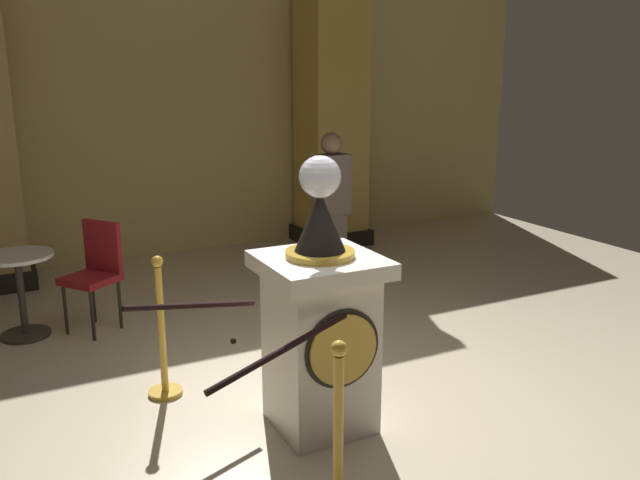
% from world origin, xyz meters
% --- Properties ---
extents(ground_plane, '(10.55, 10.55, 0.00)m').
position_xyz_m(ground_plane, '(0.00, 0.00, 0.00)').
color(ground_plane, beige).
extents(back_wall, '(10.55, 0.16, 3.74)m').
position_xyz_m(back_wall, '(0.00, 4.48, 1.87)').
color(back_wall, tan).
rests_on(back_wall, ground_plane).
extents(pedestal_clock, '(0.71, 0.71, 1.74)m').
position_xyz_m(pedestal_clock, '(-0.22, -0.21, 0.69)').
color(pedestal_clock, silver).
rests_on(pedestal_clock, ground_plane).
extents(stanchion_near, '(0.24, 0.24, 1.02)m').
position_xyz_m(stanchion_near, '(-1.02, 0.66, 0.36)').
color(stanchion_near, gold).
rests_on(stanchion_near, ground_plane).
extents(stanchion_far, '(0.24, 0.24, 1.00)m').
position_xyz_m(stanchion_far, '(-0.59, -1.12, 0.35)').
color(stanchion_far, gold).
rests_on(stanchion_far, ground_plane).
extents(velvet_rope, '(1.12, 1.14, 0.22)m').
position_xyz_m(velvet_rope, '(-0.80, -0.23, 0.79)').
color(velvet_rope, black).
extents(column_right, '(0.89, 0.89, 3.59)m').
position_xyz_m(column_right, '(2.05, 3.97, 1.78)').
color(column_right, black).
rests_on(column_right, ground_plane).
extents(bystander_guest, '(0.37, 0.24, 1.63)m').
position_xyz_m(bystander_guest, '(1.13, 2.21, 0.87)').
color(bystander_guest, brown).
rests_on(bystander_guest, ground_plane).
extents(cafe_table, '(0.59, 0.59, 0.74)m').
position_xyz_m(cafe_table, '(-1.83, 2.26, 0.47)').
color(cafe_table, '#332D28').
rests_on(cafe_table, ground_plane).
extents(cafe_chair_red, '(0.56, 0.56, 0.96)m').
position_xyz_m(cafe_chair_red, '(-1.22, 2.15, 0.57)').
color(cafe_chair_red, black).
rests_on(cafe_chair_red, ground_plane).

